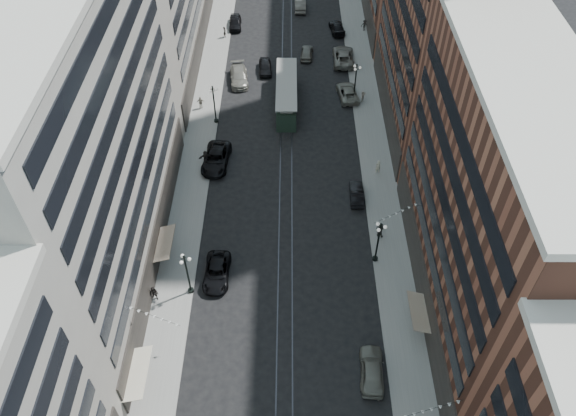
{
  "coord_description": "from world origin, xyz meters",
  "views": [
    {
      "loc": [
        0.37,
        -4.06,
        45.38
      ],
      "look_at": [
        0.27,
        34.66,
        5.0
      ],
      "focal_mm": 35.0,
      "sensor_mm": 36.0,
      "label": 1
    }
  ],
  "objects_px": {
    "car_8": "(239,76)",
    "car_2": "(217,272)",
    "pedestrian_7": "(380,230)",
    "pedestrian_2": "(154,294)",
    "pedestrian_6": "(201,102)",
    "car_9": "(235,22)",
    "lamppost_sw_far": "(187,273)",
    "car_4": "(372,370)",
    "car_7": "(216,158)",
    "lamppost_sw_mid": "(214,103)",
    "pedestrian_5": "(206,157)",
    "pedestrian_extra_0": "(363,96)",
    "pedestrian_8": "(378,166)",
    "car_extra_1": "(343,56)",
    "pedestrian_extra_2": "(225,32)",
    "car_13": "(265,67)",
    "streetcar": "(286,95)",
    "lamppost_se_mid": "(355,81)",
    "car_extra_0": "(307,52)",
    "car_14": "(300,4)",
    "car_12": "(337,28)",
    "car_10": "(357,194)",
    "pedestrian_9": "(365,25)",
    "lamppost_se_far": "(378,241)",
    "car_11": "(348,93)"
  },
  "relations": [
    {
      "from": "pedestrian_5",
      "to": "pedestrian_8",
      "type": "distance_m",
      "value": 20.58
    },
    {
      "from": "lamppost_sw_mid",
      "to": "car_extra_1",
      "type": "relative_size",
      "value": 0.86
    },
    {
      "from": "car_7",
      "to": "pedestrian_6",
      "type": "distance_m",
      "value": 11.58
    },
    {
      "from": "pedestrian_8",
      "to": "car_extra_1",
      "type": "distance_m",
      "value": 24.71
    },
    {
      "from": "streetcar",
      "to": "car_14",
      "type": "distance_m",
      "value": 27.47
    },
    {
      "from": "car_8",
      "to": "pedestrian_7",
      "type": "relative_size",
      "value": 3.21
    },
    {
      "from": "car_4",
      "to": "pedestrian_5",
      "type": "distance_m",
      "value": 32.46
    },
    {
      "from": "car_2",
      "to": "pedestrian_extra_2",
      "type": "xyz_separation_m",
      "value": [
        -2.98,
        46.93,
        0.27
      ]
    },
    {
      "from": "lamppost_sw_mid",
      "to": "pedestrian_2",
      "type": "bearing_deg",
      "value": -96.74
    },
    {
      "from": "pedestrian_7",
      "to": "pedestrian_2",
      "type": "bearing_deg",
      "value": 44.63
    },
    {
      "from": "car_7",
      "to": "lamppost_sw_mid",
      "type": "bearing_deg",
      "value": 100.78
    },
    {
      "from": "car_4",
      "to": "car_13",
      "type": "xyz_separation_m",
      "value": [
        -10.69,
        47.84,
        -0.09
      ]
    },
    {
      "from": "car_10",
      "to": "car_14",
      "type": "distance_m",
      "value": 45.72
    },
    {
      "from": "pedestrian_2",
      "to": "pedestrian_6",
      "type": "bearing_deg",
      "value": 99.89
    },
    {
      "from": "lamppost_se_mid",
      "to": "car_8",
      "type": "relative_size",
      "value": 0.93
    },
    {
      "from": "car_12",
      "to": "pedestrian_extra_2",
      "type": "bearing_deg",
      "value": -0.85
    },
    {
      "from": "pedestrian_9",
      "to": "car_extra_1",
      "type": "distance_m",
      "value": 9.9
    },
    {
      "from": "pedestrian_2",
      "to": "pedestrian_extra_2",
      "type": "height_order",
      "value": "pedestrian_2"
    },
    {
      "from": "lamppost_se_mid",
      "to": "car_13",
      "type": "relative_size",
      "value": 1.23
    },
    {
      "from": "pedestrian_extra_0",
      "to": "pedestrian_7",
      "type": "bearing_deg",
      "value": -153.33
    },
    {
      "from": "pedestrian_6",
      "to": "car_2",
      "type": "bearing_deg",
      "value": 95.31
    },
    {
      "from": "car_extra_1",
      "to": "pedestrian_extra_0",
      "type": "bearing_deg",
      "value": 102.2
    },
    {
      "from": "car_12",
      "to": "car_2",
      "type": "bearing_deg",
      "value": 66.09
    },
    {
      "from": "car_11",
      "to": "streetcar",
      "type": "bearing_deg",
      "value": 4.2
    },
    {
      "from": "lamppost_sw_mid",
      "to": "car_extra_0",
      "type": "relative_size",
      "value": 1.26
    },
    {
      "from": "streetcar",
      "to": "pedestrian_9",
      "type": "xyz_separation_m",
      "value": [
        12.37,
        19.9,
        -0.53
      ]
    },
    {
      "from": "pedestrian_5",
      "to": "pedestrian_extra_0",
      "type": "height_order",
      "value": "pedestrian_5"
    },
    {
      "from": "pedestrian_6",
      "to": "car_9",
      "type": "bearing_deg",
      "value": -102.04
    },
    {
      "from": "car_7",
      "to": "lamppost_sw_far",
      "type": "bearing_deg",
      "value": -87.26
    },
    {
      "from": "lamppost_se_mid",
      "to": "car_extra_0",
      "type": "distance_m",
      "value": 12.98
    },
    {
      "from": "pedestrian_2",
      "to": "car_2",
      "type": "bearing_deg",
      "value": 37.93
    },
    {
      "from": "car_8",
      "to": "pedestrian_8",
      "type": "xyz_separation_m",
      "value": [
        17.67,
        -19.33,
        0.19
      ]
    },
    {
      "from": "car_8",
      "to": "car_2",
      "type": "bearing_deg",
      "value": -97.1
    },
    {
      "from": "lamppost_sw_far",
      "to": "car_4",
      "type": "distance_m",
      "value": 19.0
    },
    {
      "from": "streetcar",
      "to": "pedestrian_9",
      "type": "height_order",
      "value": "streetcar"
    },
    {
      "from": "car_7",
      "to": "pedestrian_extra_0",
      "type": "xyz_separation_m",
      "value": [
        18.78,
        12.82,
        0.04
      ]
    },
    {
      "from": "car_4",
      "to": "car_extra_0",
      "type": "bearing_deg",
      "value": -81.64
    },
    {
      "from": "lamppost_se_mid",
      "to": "car_2",
      "type": "distance_m",
      "value": 34.2
    },
    {
      "from": "car_8",
      "to": "pedestrian_extra_2",
      "type": "xyz_separation_m",
      "value": [
        -2.98,
        12.18,
        0.15
      ]
    },
    {
      "from": "car_4",
      "to": "pedestrian_5",
      "type": "xyz_separation_m",
      "value": [
        -17.2,
        27.53,
        0.21
      ]
    },
    {
      "from": "lamppost_se_far",
      "to": "pedestrian_6",
      "type": "xyz_separation_m",
      "value": [
        -20.68,
        26.01,
        -2.06
      ]
    },
    {
      "from": "lamppost_sw_far",
      "to": "lamppost_se_mid",
      "type": "relative_size",
      "value": 1.0
    },
    {
      "from": "lamppost_sw_far",
      "to": "pedestrian_5",
      "type": "height_order",
      "value": "lamppost_sw_far"
    },
    {
      "from": "lamppost_se_far",
      "to": "car_8",
      "type": "bearing_deg",
      "value": 116.14
    },
    {
      "from": "lamppost_sw_mid",
      "to": "car_14",
      "type": "height_order",
      "value": "lamppost_sw_mid"
    },
    {
      "from": "car_4",
      "to": "car_10",
      "type": "relative_size",
      "value": 1.19
    },
    {
      "from": "lamppost_se_mid",
      "to": "car_13",
      "type": "height_order",
      "value": "lamppost_se_mid"
    },
    {
      "from": "lamppost_sw_far",
      "to": "streetcar",
      "type": "height_order",
      "value": "lamppost_sw_far"
    },
    {
      "from": "streetcar",
      "to": "car_extra_1",
      "type": "relative_size",
      "value": 1.93
    },
    {
      "from": "car_13",
      "to": "streetcar",
      "type": "bearing_deg",
      "value": -73.04
    }
  ]
}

